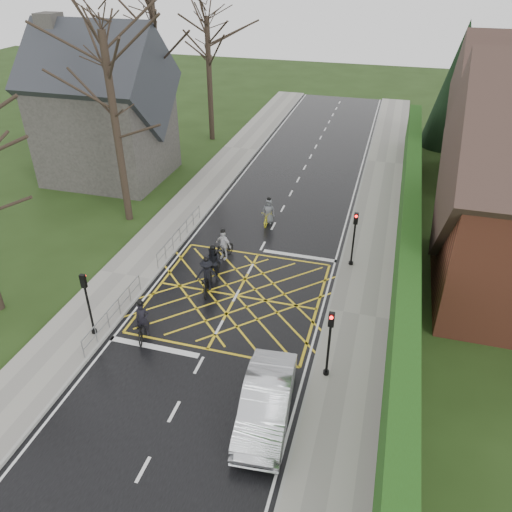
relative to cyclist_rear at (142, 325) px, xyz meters
The scene contains 22 objects.
ground 4.98m from the cyclist_rear, 52.27° to the left, with size 120.00×120.00×0.00m, color black.
road 4.98m from the cyclist_rear, 52.27° to the left, with size 9.00×80.00×0.01m, color black.
sidewalk_right 9.85m from the cyclist_rear, 23.42° to the left, with size 3.00×80.00×0.15m, color gray.
sidewalk_left 4.94m from the cyclist_rear, 127.28° to the left, with size 3.00×80.00×0.15m, color gray.
stone_wall 14.64m from the cyclist_rear, 42.60° to the left, with size 0.50×38.00×0.70m, color slate.
hedge 14.71m from the cyclist_rear, 42.60° to the left, with size 0.90×38.00×2.80m, color #1C3A0F.
conifer 33.22m from the cyclist_rear, 65.27° to the left, with size 4.60×4.60×10.00m.
church 19.55m from the cyclist_rear, 123.45° to the left, with size 8.80×7.80×11.00m.
tree_near 13.69m from the cyclist_rear, 121.09° to the left, with size 9.24×9.24×11.44m.
tree_mid 20.83m from the cyclist_rear, 111.28° to the left, with size 10.08×10.08×12.48m.
tree_far 27.46m from the cyclist_rear, 103.62° to the left, with size 8.40×8.40×10.40m.
railing_south 1.69m from the cyclist_rear, 165.88° to the left, with size 0.05×5.04×1.03m.
railing_north 8.08m from the cyclist_rear, 101.61° to the left, with size 0.05×6.04×1.03m.
traffic_light_ne 11.52m from the cyclist_rear, 44.93° to the left, with size 0.24×0.31×3.21m.
traffic_light_se 8.20m from the cyclist_rear, ahead, with size 0.24×0.31×3.21m.
traffic_light_sw 2.40m from the cyclist_rear, 164.22° to the right, with size 0.24×0.31×3.21m.
cyclist_rear is the anchor object (origin of this frame).
cyclist_back 5.20m from the cyclist_rear, 73.58° to the left, with size 0.90×2.01×2.00m.
cyclist_mid 4.25m from the cyclist_rear, 69.34° to the left, with size 1.27×2.08×1.92m.
cyclist_front 7.12m from the cyclist_rear, 79.47° to the left, with size 1.09×1.90×1.84m.
cyclist_lead 12.00m from the cyclist_rear, 77.37° to the left, with size 0.79×1.80×1.74m.
car 7.00m from the cyclist_rear, 24.77° to the right, with size 1.67×4.80×1.58m, color silver.
Camera 1 is at (6.35, -18.81, 14.56)m, focal length 35.00 mm.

